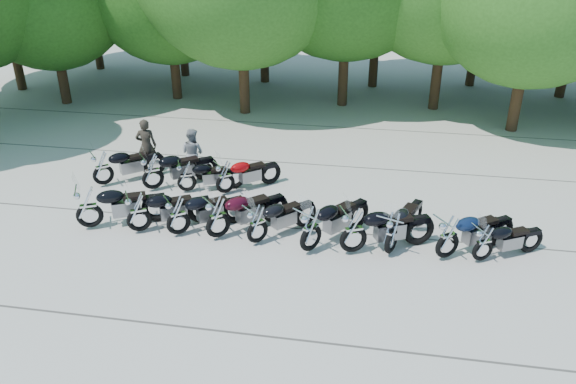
% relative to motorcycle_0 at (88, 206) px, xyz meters
% --- Properties ---
extents(ground, '(90.00, 90.00, 0.00)m').
position_rel_motorcycle_0_xyz_m(ground, '(5.31, -0.51, -0.71)').
color(ground, '#A09C90').
rests_on(ground, ground).
extents(motorcycle_0, '(2.59, 1.74, 1.41)m').
position_rel_motorcycle_0_xyz_m(motorcycle_0, '(0.00, 0.00, 0.00)').
color(motorcycle_0, black).
rests_on(motorcycle_0, ground).
extents(motorcycle_1, '(2.40, 1.81, 1.33)m').
position_rel_motorcycle_0_xyz_m(motorcycle_1, '(1.41, 0.04, -0.04)').
color(motorcycle_1, black).
rests_on(motorcycle_1, ground).
extents(motorcycle_2, '(2.25, 1.96, 1.30)m').
position_rel_motorcycle_0_xyz_m(motorcycle_2, '(2.50, 0.06, -0.06)').
color(motorcycle_2, black).
rests_on(motorcycle_2, ground).
extents(motorcycle_3, '(2.31, 2.20, 1.39)m').
position_rel_motorcycle_0_xyz_m(motorcycle_3, '(3.60, 0.08, -0.01)').
color(motorcycle_3, black).
rests_on(motorcycle_3, ground).
extents(motorcycle_4, '(2.01, 2.08, 1.25)m').
position_rel_motorcycle_0_xyz_m(motorcycle_4, '(4.67, 0.00, -0.08)').
color(motorcycle_4, black).
rests_on(motorcycle_4, ground).
extents(motorcycle_5, '(2.13, 2.46, 1.42)m').
position_rel_motorcycle_0_xyz_m(motorcycle_5, '(6.09, -0.16, 0.00)').
color(motorcycle_5, black).
rests_on(motorcycle_5, ground).
extents(motorcycle_6, '(2.62, 1.76, 1.43)m').
position_rel_motorcycle_0_xyz_m(motorcycle_6, '(7.16, -0.07, 0.01)').
color(motorcycle_6, black).
rests_on(motorcycle_6, ground).
extents(motorcycle_7, '(1.54, 2.41, 1.31)m').
position_rel_motorcycle_0_xyz_m(motorcycle_7, '(8.11, 0.09, -0.05)').
color(motorcycle_7, black).
rests_on(motorcycle_7, ground).
extents(motorcycle_8, '(2.39, 1.96, 1.35)m').
position_rel_motorcycle_0_xyz_m(motorcycle_8, '(9.48, 0.07, -0.03)').
color(motorcycle_8, '#0B1833').
rests_on(motorcycle_8, ground).
extents(motorcycle_9, '(2.08, 1.52, 1.15)m').
position_rel_motorcycle_0_xyz_m(motorcycle_9, '(10.34, 0.10, -0.13)').
color(motorcycle_9, black).
rests_on(motorcycle_9, ground).
extents(motorcycle_10, '(2.22, 2.05, 1.31)m').
position_rel_motorcycle_0_xyz_m(motorcycle_10, '(-0.90, 2.64, -0.05)').
color(motorcycle_10, black).
rests_on(motorcycle_10, ground).
extents(motorcycle_11, '(2.37, 2.02, 1.36)m').
position_rel_motorcycle_0_xyz_m(motorcycle_11, '(0.78, 2.59, -0.03)').
color(motorcycle_11, black).
rests_on(motorcycle_11, ground).
extents(motorcycle_12, '(2.12, 1.34, 1.15)m').
position_rel_motorcycle_0_xyz_m(motorcycle_12, '(1.85, 2.64, -0.13)').
color(motorcycle_12, black).
rests_on(motorcycle_12, ground).
extents(motorcycle_13, '(2.11, 1.90, 1.23)m').
position_rel_motorcycle_0_xyz_m(motorcycle_13, '(3.07, 2.71, -0.09)').
color(motorcycle_13, '#9B0509').
rests_on(motorcycle_13, ground).
extents(rider_0, '(0.75, 0.58, 1.84)m').
position_rel_motorcycle_0_xyz_m(rider_0, '(0.04, 4.00, 0.21)').
color(rider_0, black).
rests_on(rider_0, ground).
extents(rider_1, '(0.97, 0.86, 1.65)m').
position_rel_motorcycle_0_xyz_m(rider_1, '(1.66, 3.87, 0.12)').
color(rider_1, gray).
rests_on(rider_1, ground).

